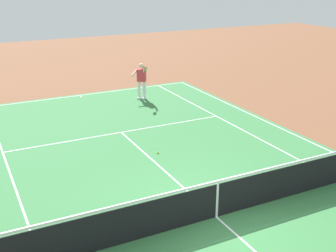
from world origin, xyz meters
name	(u,v)px	position (x,y,z in m)	size (l,w,h in m)	color
ground_plane	(216,217)	(0.00, 0.00, 0.00)	(60.00, 60.00, 0.00)	brown
court_slab	(216,217)	(0.00, 0.00, 0.00)	(24.20, 11.40, 0.00)	#387A42
court_line_markings	(216,217)	(0.00, 0.00, 0.00)	(23.85, 11.05, 0.01)	white
tennis_net	(217,199)	(0.00, 0.00, 0.49)	(0.10, 11.70, 1.08)	#2D2D33
tennis_player_near	(142,79)	(10.04, -2.40, 0.93)	(1.16, 0.75, 1.70)	white
tennis_ball	(158,153)	(4.06, -0.37, 0.03)	(0.07, 0.07, 0.07)	#CCE01E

